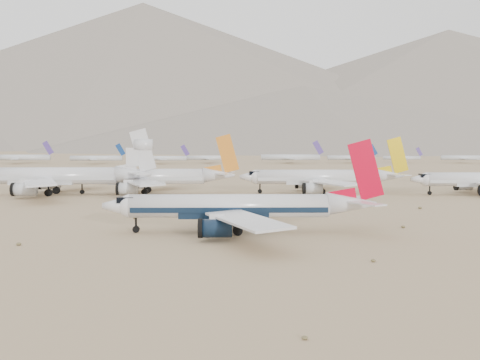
{
  "coord_description": "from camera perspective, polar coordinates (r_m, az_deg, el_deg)",
  "views": [
    {
      "loc": [
        -9.26,
        -101.67,
        17.03
      ],
      "look_at": [
        -7.13,
        35.6,
        7.0
      ],
      "focal_mm": 40.0,
      "sensor_mm": 36.0,
      "label": 1
    }
  ],
  "objects": [
    {
      "name": "ground",
      "position": [
        103.5,
        4.27,
        -5.3
      ],
      "size": [
        7000.0,
        7000.0,
        0.0
      ],
      "primitive_type": "plane",
      "color": "#836B4C",
      "rests_on": "ground"
    },
    {
      "name": "main_airliner",
      "position": [
        99.41,
        0.14,
        -2.89
      ],
      "size": [
        49.5,
        48.35,
        17.47
      ],
      "color": "silver",
      "rests_on": "ground"
    },
    {
      "name": "row2_gold_tail",
      "position": [
        175.8,
        8.82,
        0.26
      ],
      "size": [
        52.0,
        50.85,
        18.51
      ],
      "color": "silver",
      "rests_on": "ground"
    },
    {
      "name": "row2_orange_tail",
      "position": [
        174.08,
        -9.73,
        0.3
      ],
      "size": [
        54.27,
        53.09,
        19.36
      ],
      "color": "silver",
      "rests_on": "ground"
    },
    {
      "name": "row2_white_trijet",
      "position": [
        177.91,
        -18.93,
        0.43
      ],
      "size": [
        59.58,
        58.23,
        21.11
      ],
      "color": "silver",
      "rests_on": "ground"
    },
    {
      "name": "distant_storage_row",
      "position": [
        410.16,
        4.36,
        2.4
      ],
      "size": [
        611.08,
        61.46,
        15.35
      ],
      "color": "silver",
      "rests_on": "ground"
    },
    {
      "name": "mountain_range",
      "position": [
        1760.03,
        1.73,
        9.83
      ],
      "size": [
        7354.0,
        3024.0,
        470.0
      ],
      "color": "slate",
      "rests_on": "ground"
    },
    {
      "name": "foothills",
      "position": [
        1316.72,
        23.27,
        6.02
      ],
      "size": [
        4637.5,
        1395.0,
        155.0
      ],
      "color": "slate",
      "rests_on": "ground"
    },
    {
      "name": "desert_scrub",
      "position": [
        75.43,
        9.86,
        -8.71
      ],
      "size": [
        261.14,
        121.67,
        0.63
      ],
      "color": "brown",
      "rests_on": "ground"
    }
  ]
}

